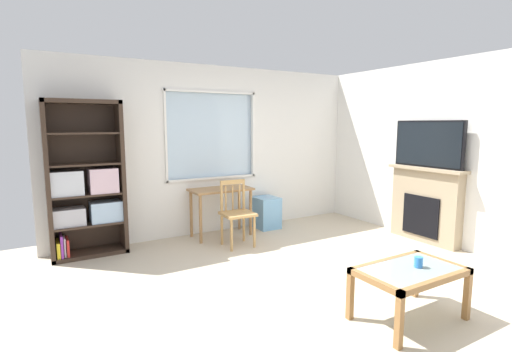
# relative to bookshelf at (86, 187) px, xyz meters

# --- Properties ---
(ground) EXTENTS (5.90, 5.95, 0.02)m
(ground) POSITION_rel_bookshelf_xyz_m (1.86, -2.24, -0.89)
(ground) COLOR beige
(wall_back_with_window) EXTENTS (4.90, 0.15, 2.53)m
(wall_back_with_window) POSITION_rel_bookshelf_xyz_m (1.87, 0.24, 0.36)
(wall_back_with_window) COLOR white
(wall_back_with_window) RESTS_ON ground
(wall_right) EXTENTS (0.12, 5.15, 2.53)m
(wall_right) POSITION_rel_bookshelf_xyz_m (4.37, -2.24, 0.39)
(wall_right) COLOR white
(wall_right) RESTS_ON ground
(bookshelf) EXTENTS (0.90, 0.38, 1.96)m
(bookshelf) POSITION_rel_bookshelf_xyz_m (0.00, 0.00, 0.00)
(bookshelf) COLOR #38281E
(bookshelf) RESTS_ON ground
(desk_under_window) EXTENTS (0.90, 0.47, 0.72)m
(desk_under_window) POSITION_rel_bookshelf_xyz_m (1.81, -0.11, -0.28)
(desk_under_window) COLOR #A37547
(desk_under_window) RESTS_ON ground
(wooden_chair) EXTENTS (0.43, 0.41, 0.90)m
(wooden_chair) POSITION_rel_bookshelf_xyz_m (1.81, -0.63, -0.41)
(wooden_chair) COLOR tan
(wooden_chair) RESTS_ON ground
(plastic_drawer_unit) EXTENTS (0.35, 0.40, 0.50)m
(plastic_drawer_unit) POSITION_rel_bookshelf_xyz_m (2.64, -0.06, -0.63)
(plastic_drawer_unit) COLOR #72ADDB
(plastic_drawer_unit) RESTS_ON ground
(fireplace) EXTENTS (0.26, 1.12, 1.07)m
(fireplace) POSITION_rel_bookshelf_xyz_m (4.22, -1.81, -0.34)
(fireplace) COLOR tan
(fireplace) RESTS_ON ground
(tv) EXTENTS (0.06, 1.04, 0.65)m
(tv) POSITION_rel_bookshelf_xyz_m (4.20, -1.81, 0.51)
(tv) COLOR black
(tv) RESTS_ON fireplace
(coffee_table) EXTENTS (0.91, 0.56, 0.46)m
(coffee_table) POSITION_rel_bookshelf_xyz_m (2.16, -3.15, -0.49)
(coffee_table) COLOR #8C9E99
(coffee_table) RESTS_ON ground
(sippy_cup) EXTENTS (0.07, 0.07, 0.09)m
(sippy_cup) POSITION_rel_bookshelf_xyz_m (2.24, -3.17, -0.37)
(sippy_cup) COLOR #337FD6
(sippy_cup) RESTS_ON coffee_table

